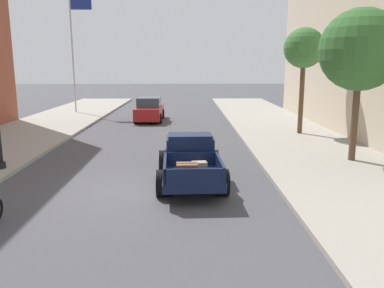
{
  "coord_description": "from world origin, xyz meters",
  "views": [
    {
      "loc": [
        1.71,
        -11.78,
        3.84
      ],
      "look_at": [
        1.87,
        2.17,
        1.0
      ],
      "focal_mm": 36.38,
      "sensor_mm": 36.0,
      "label": 1
    }
  ],
  "objects": [
    {
      "name": "sidewalk_right",
      "position": [
        7.25,
        0.0,
        0.07
      ],
      "size": [
        5.5,
        64.0,
        0.15
      ],
      "primitive_type": "cube",
      "color": "#9E998E",
      "rests_on": "ground"
    },
    {
      "name": "street_tree_nearest",
      "position": [
        8.21,
        3.13,
        4.38
      ],
      "size": [
        3.08,
        3.08,
        5.79
      ],
      "color": "brown",
      "rests_on": "sidewalk_right"
    },
    {
      "name": "car_background_red",
      "position": [
        -0.95,
        15.29,
        0.77
      ],
      "size": [
        1.89,
        4.31,
        1.65
      ],
      "color": "#AD1E1E",
      "rests_on": "ground"
    },
    {
      "name": "street_tree_second",
      "position": [
        7.9,
        9.32,
        4.66
      ],
      "size": [
        2.13,
        2.13,
        5.65
      ],
      "color": "brown",
      "rests_on": "sidewalk_right"
    },
    {
      "name": "ground_plane",
      "position": [
        0.0,
        0.0,
        0.0
      ],
      "size": [
        140.0,
        140.0,
        0.0
      ],
      "primitive_type": "plane",
      "color": "#47474C"
    },
    {
      "name": "flagpole",
      "position": [
        -7.06,
        19.55,
        5.77
      ],
      "size": [
        1.74,
        0.16,
        9.16
      ],
      "color": "#B2B2B7",
      "rests_on": "sidewalk_left"
    },
    {
      "name": "hotrod_truck_navy",
      "position": [
        1.79,
        0.92,
        0.75
      ],
      "size": [
        2.32,
        4.99,
        1.58
      ],
      "color": "#0F1938",
      "rests_on": "ground"
    }
  ]
}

